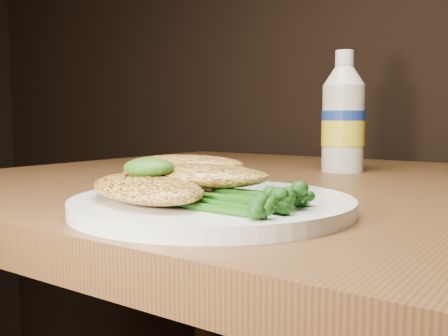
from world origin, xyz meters
The scene contains 7 objects.
plate centered at (-0.07, 0.79, 0.76)m, with size 0.26×0.26×0.01m, color white.
chicken_front centered at (-0.11, 0.74, 0.77)m, with size 0.15×0.08×0.02m, color gold.
chicken_mid centered at (-0.09, 0.78, 0.78)m, with size 0.14×0.07×0.02m, color gold.
chicken_back centered at (-0.12, 0.81, 0.79)m, with size 0.12×0.06×0.02m, color gold.
pesto_front centered at (-0.11, 0.74, 0.79)m, with size 0.05×0.04×0.02m, color black.
broccolini_bundle centered at (-0.02, 0.76, 0.77)m, with size 0.12×0.09×0.02m, color #1E5312, non-canonical shape.
mayo_bottle centered at (-0.11, 1.19, 0.84)m, with size 0.07×0.07×0.19m, color beige, non-canonical shape.
Camera 1 is at (0.20, 0.42, 0.83)m, focal length 41.36 mm.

